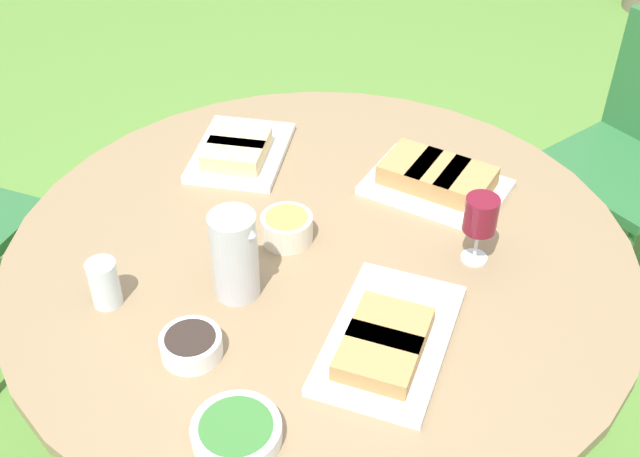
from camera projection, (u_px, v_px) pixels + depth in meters
name	position (u px, v px, depth m)	size (l,w,h in m)	color
ground_plane	(320.00, 446.00, 2.31)	(40.00, 40.00, 0.00)	#5B8C38
dining_table	(320.00, 276.00, 1.89)	(1.44, 1.44, 0.75)	#4C4C51
water_pitcher	(235.00, 255.00, 1.66)	(0.11, 0.10, 0.20)	silver
wine_glass	(481.00, 217.00, 1.73)	(0.07, 0.07, 0.17)	silver
platter_bread_main	(387.00, 341.00, 1.58)	(0.30, 0.42, 0.06)	white
platter_charcuterie	(437.00, 180.00, 1.98)	(0.34, 0.24, 0.07)	white
platter_sandwich_side	(239.00, 151.00, 2.09)	(0.32, 0.37, 0.07)	white
bowl_fries	(287.00, 227.00, 1.84)	(0.12, 0.12, 0.07)	beige
bowl_salad	(236.00, 432.00, 1.42)	(0.16, 0.16, 0.04)	white
bowl_olives	(191.00, 344.00, 1.57)	(0.12, 0.12, 0.05)	white
cup_water_near	(104.00, 283.00, 1.66)	(0.06, 0.06, 0.11)	silver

